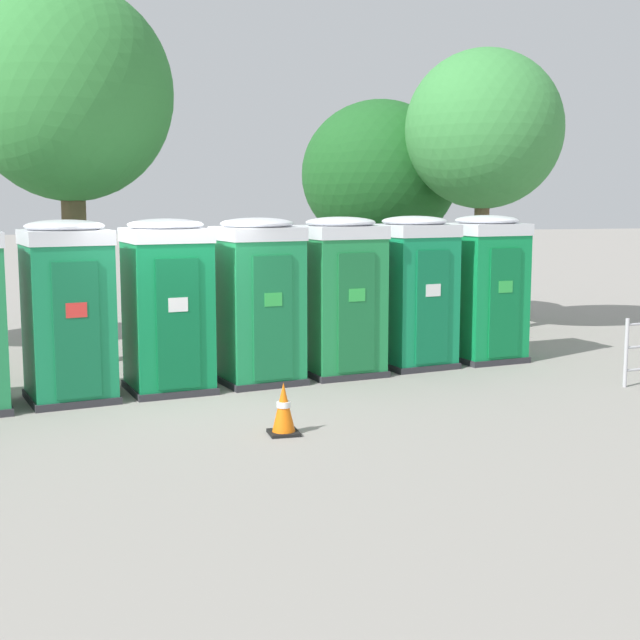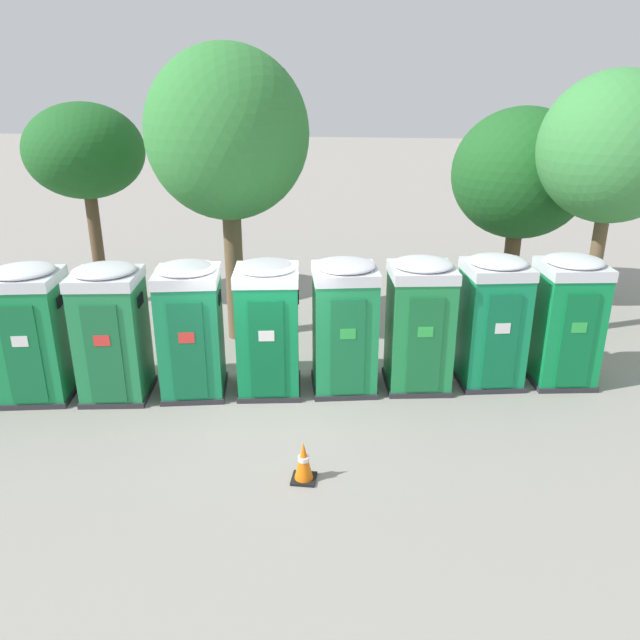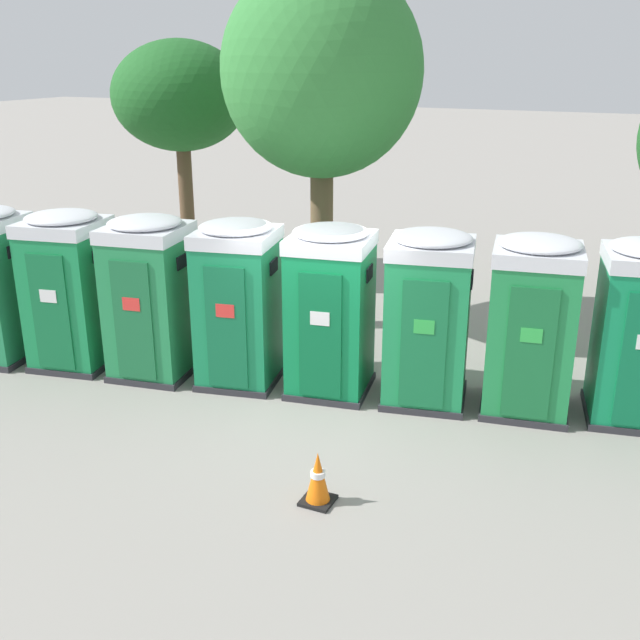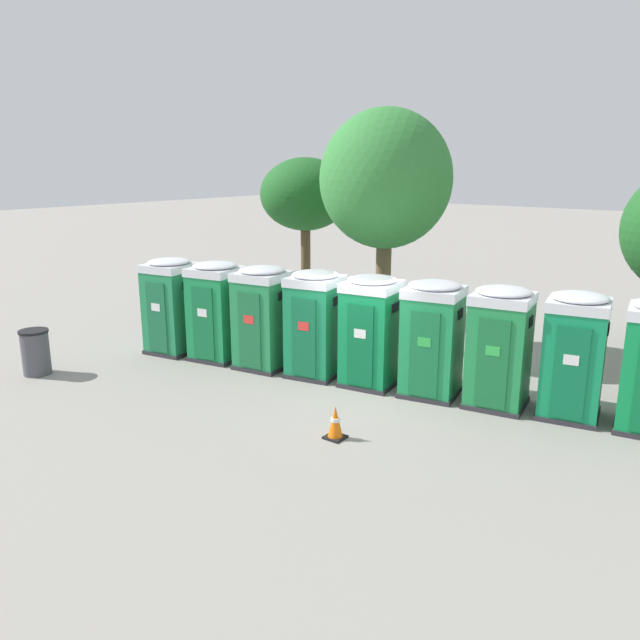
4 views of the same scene
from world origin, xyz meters
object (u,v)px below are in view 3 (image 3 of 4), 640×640
at_px(portapotty_3, 239,303).
at_px(street_tree_0, 322,73).
at_px(portapotty_1, 70,289).
at_px(portapotty_6, 531,325).
at_px(portapotty_5, 428,317).
at_px(portapotty_7, 640,332).
at_px(street_tree_2, 180,98).
at_px(portapotty_4, 331,310).
at_px(traffic_cone, 318,478).
at_px(portapotty_2, 150,297).

relative_size(portapotty_3, street_tree_0, 0.40).
xyz_separation_m(portapotty_1, portapotty_6, (7.01, 1.37, -0.00)).
relative_size(portapotty_1, portapotty_5, 1.00).
bearing_deg(portapotty_7, portapotty_3, -167.98).
bearing_deg(street_tree_2, portapotty_7, -19.52).
bearing_deg(portapotty_4, portapotty_7, 12.34).
relative_size(portapotty_4, traffic_cone, 3.97).
xyz_separation_m(portapotty_7, street_tree_2, (-9.62, 3.41, 2.65)).
bearing_deg(traffic_cone, street_tree_0, 114.13).
bearing_deg(portapotty_5, traffic_cone, -95.38).
height_order(portapotty_5, traffic_cone, portapotty_5).
bearing_deg(portapotty_1, portapotty_4, 10.88).
bearing_deg(portapotty_6, portapotty_4, -168.67).
xyz_separation_m(portapotty_5, street_tree_0, (-2.70, 2.26, 3.23)).
height_order(portapotty_1, portapotty_4, same).
bearing_deg(portapotty_2, portapotty_6, 11.61).
relative_size(portapotty_1, street_tree_0, 0.40).
bearing_deg(traffic_cone, portapotty_7, 50.64).
bearing_deg(portapotty_4, street_tree_0, 117.15).
bearing_deg(portapotty_5, portapotty_1, -169.01).
relative_size(portapotty_2, street_tree_2, 0.49).
height_order(portapotty_5, portapotty_6, same).
xyz_separation_m(portapotty_3, portapotty_6, (4.20, 0.83, -0.00)).
relative_size(portapotty_6, street_tree_2, 0.49).
xyz_separation_m(portapotty_2, portapotty_7, (6.98, 1.50, 0.00)).
distance_m(portapotty_4, portapotty_7, 4.28).
bearing_deg(street_tree_0, portapotty_2, -115.54).
bearing_deg(street_tree_0, portapotty_6, -25.72).
xyz_separation_m(portapotty_2, portapotty_3, (1.39, 0.31, 0.00)).
relative_size(portapotty_3, portapotty_4, 1.00).
distance_m(portapotty_1, street_tree_0, 5.49).
bearing_deg(portapotty_6, traffic_cone, -116.48).
height_order(portapotty_1, portapotty_2, same).
xyz_separation_m(street_tree_2, traffic_cone, (6.55, -7.17, -3.63)).
xyz_separation_m(portapotty_4, traffic_cone, (1.11, -2.84, -0.97)).
bearing_deg(traffic_cone, portapotty_4, 111.31).
distance_m(portapotty_1, traffic_cone, 5.77).
bearing_deg(portapotty_7, portapotty_4, -167.66).
distance_m(portapotty_1, portapotty_4, 4.28).
height_order(portapotty_2, traffic_cone, portapotty_2).
height_order(portapotty_4, street_tree_0, street_tree_0).
relative_size(portapotty_5, street_tree_0, 0.40).
relative_size(street_tree_0, street_tree_2, 1.23).
height_order(portapotty_5, street_tree_2, street_tree_2).
distance_m(portapotty_7, traffic_cone, 4.95).
xyz_separation_m(portapotty_2, portapotty_6, (5.60, 1.15, -0.00)).
distance_m(portapotty_2, portapotty_7, 7.14).
height_order(portapotty_2, portapotty_3, same).
bearing_deg(portapotty_3, portapotty_4, 11.05).
distance_m(street_tree_0, street_tree_2, 4.55).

